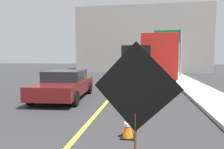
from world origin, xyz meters
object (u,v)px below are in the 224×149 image
object	(u,v)px
box_truck	(155,59)
arrow_board_trailer	(136,85)
traffic_cone_near_sign	(128,126)
pickup_car	(64,84)
roadwork_sign	(136,90)
highway_guide_sign	(173,44)
traffic_cone_mid_lane	(129,100)

from	to	relation	value
box_truck	arrow_board_trailer	bearing A→B (deg)	-104.65
arrow_board_trailer	traffic_cone_near_sign	size ratio (longest dim) A/B	4.36
arrow_board_trailer	pickup_car	distance (m)	3.88
roadwork_sign	traffic_cone_near_sign	bearing A→B (deg)	100.37
box_truck	highway_guide_sign	xyz separation A→B (m)	(2.03, 5.81, 1.55)
traffic_cone_near_sign	traffic_cone_mid_lane	distance (m)	3.07
traffic_cone_near_sign	pickup_car	bearing A→B (deg)	128.17
roadwork_sign	highway_guide_sign	xyz separation A→B (m)	(2.89, 18.27, 1.95)
pickup_car	traffic_cone_mid_lane	distance (m)	3.65
pickup_car	traffic_cone_mid_lane	size ratio (longest dim) A/B	6.99
roadwork_sign	highway_guide_sign	bearing A→B (deg)	81.02
pickup_car	traffic_cone_near_sign	bearing A→B (deg)	-51.83
box_truck	traffic_cone_near_sign	bearing A→B (deg)	-95.77
traffic_cone_near_sign	traffic_cone_mid_lane	xyz separation A→B (m)	(-0.20, 3.06, 0.03)
highway_guide_sign	traffic_cone_near_sign	bearing A→B (deg)	-100.58
box_truck	traffic_cone_near_sign	distance (m)	11.21
arrow_board_trailer	highway_guide_sign	xyz separation A→B (m)	(3.27, 10.52, 2.94)
highway_guide_sign	traffic_cone_mid_lane	size ratio (longest dim) A/B	7.42
arrow_board_trailer	box_truck	distance (m)	5.07
highway_guide_sign	arrow_board_trailer	bearing A→B (deg)	-107.24
highway_guide_sign	traffic_cone_near_sign	distance (m)	17.43
pickup_car	box_truck	bearing A→B (deg)	54.60
box_truck	highway_guide_sign	world-z (taller)	highway_guide_sign
box_truck	traffic_cone_mid_lane	world-z (taller)	box_truck
box_truck	highway_guide_sign	distance (m)	6.35
highway_guide_sign	traffic_cone_near_sign	size ratio (longest dim) A/B	8.08
roadwork_sign	box_truck	distance (m)	12.50
arrow_board_trailer	traffic_cone_mid_lane	size ratio (longest dim) A/B	4.01
traffic_cone_mid_lane	box_truck	bearing A→B (deg)	80.61
arrow_board_trailer	roadwork_sign	bearing A→B (deg)	-87.21
pickup_car	highway_guide_sign	distance (m)	14.31
roadwork_sign	highway_guide_sign	size ratio (longest dim) A/B	0.47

